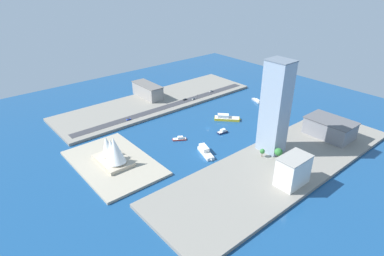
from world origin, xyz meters
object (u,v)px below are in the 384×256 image
(suv_black, at_px, (185,99))
(traffic_light_waterfront, at_px, (198,96))
(patrol_launch_navy, at_px, (222,132))
(ferry_white_commuter, at_px, (205,151))
(warehouse_low_gray, at_px, (330,128))
(tugboat_red, at_px, (180,139))
(sedan_silver, at_px, (211,91))
(yacht_sleek_gray, at_px, (257,101))
(carpark_squat_concrete, at_px, (148,90))
(ferry_green_doubledeck, at_px, (270,124))
(opera_landmark, at_px, (113,151))
(catamaran_blue, at_px, (280,113))
(van_white, at_px, (194,99))
(hatchback_blue, at_px, (128,119))
(hotel_broad_white, at_px, (293,170))
(ferry_yellow_fast, at_px, (226,118))
(tower_tall_glass, at_px, (275,108))

(suv_black, xyz_separation_m, traffic_light_waterfront, (-8.77, -12.55, 3.45))
(patrol_launch_navy, height_order, suv_black, suv_black)
(ferry_white_commuter, xyz_separation_m, warehouse_low_gray, (-53.09, -107.31, 8.48))
(tugboat_red, relative_size, sedan_silver, 2.51)
(yacht_sleek_gray, distance_m, patrol_launch_navy, 93.19)
(carpark_squat_concrete, bearing_deg, suv_black, -143.53)
(ferry_green_doubledeck, distance_m, opera_landmark, 158.22)
(ferry_white_commuter, distance_m, traffic_light_waterfront, 119.48)
(tugboat_red, relative_size, traffic_light_waterfront, 1.98)
(catamaran_blue, xyz_separation_m, van_white, (88.46, 49.02, 2.29))
(ferry_white_commuter, bearing_deg, van_white, -35.62)
(sedan_silver, relative_size, traffic_light_waterfront, 0.79)
(tugboat_red, bearing_deg, sedan_silver, -56.57)
(yacht_sleek_gray, xyz_separation_m, patrol_launch_navy, (-30.80, 87.96, 0.03))
(catamaran_blue, xyz_separation_m, traffic_light_waterfront, (84.76, 45.90, 5.73))
(hatchback_blue, bearing_deg, suv_black, -85.92)
(sedan_silver, xyz_separation_m, opera_landmark, (-67.21, 171.21, 8.65))
(van_white, bearing_deg, traffic_light_waterfront, -139.87)
(hotel_broad_white, bearing_deg, ferry_yellow_fast, -22.42)
(ferry_green_doubledeck, bearing_deg, ferry_yellow_fast, 29.61)
(hotel_broad_white, xyz_separation_m, warehouse_low_gray, (21.24, -90.26, -3.17))
(patrol_launch_navy, bearing_deg, carpark_squat_concrete, 2.66)
(hotel_broad_white, bearing_deg, carpark_squat_concrete, -4.30)
(yacht_sleek_gray, bearing_deg, hatchback_blue, 71.61)
(ferry_white_commuter, relative_size, van_white, 4.98)
(catamaran_blue, xyz_separation_m, suv_black, (93.52, 58.45, 2.28))
(sedan_silver, bearing_deg, warehouse_low_gray, -178.47)
(carpark_squat_concrete, bearing_deg, ferry_green_doubledeck, -159.95)
(tower_tall_glass, bearing_deg, van_white, -10.88)
(tugboat_red, relative_size, suv_black, 2.60)
(warehouse_low_gray, height_order, tower_tall_glass, tower_tall_glass)
(patrol_launch_navy, height_order, catamaran_blue, patrol_launch_navy)
(hotel_broad_white, relative_size, hatchback_blue, 5.24)
(ferry_yellow_fast, bearing_deg, patrol_launch_navy, 127.87)
(yacht_sleek_gray, height_order, catamaran_blue, yacht_sleek_gray)
(ferry_white_commuter, relative_size, traffic_light_waterfront, 3.68)
(hotel_broad_white, bearing_deg, opera_landmark, 37.72)
(hatchback_blue, bearing_deg, yacht_sleek_gray, -108.39)
(ferry_yellow_fast, distance_m, sedan_silver, 77.31)
(tower_tall_glass, bearing_deg, opera_landmark, 58.32)
(ferry_white_commuter, relative_size, patrol_launch_navy, 2.03)
(carpark_squat_concrete, distance_m, van_white, 56.70)
(hatchback_blue, bearing_deg, patrol_launch_navy, -143.98)
(van_white, height_order, suv_black, van_white)
(carpark_squat_concrete, bearing_deg, van_white, -138.87)
(catamaran_blue, xyz_separation_m, hatchback_blue, (87.85, 137.92, 2.33))
(hotel_broad_white, height_order, warehouse_low_gray, hotel_broad_white)
(tower_tall_glass, distance_m, opera_landmark, 136.00)
(ferry_white_commuter, distance_m, sedan_silver, 145.72)
(catamaran_blue, height_order, warehouse_low_gray, warehouse_low_gray)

